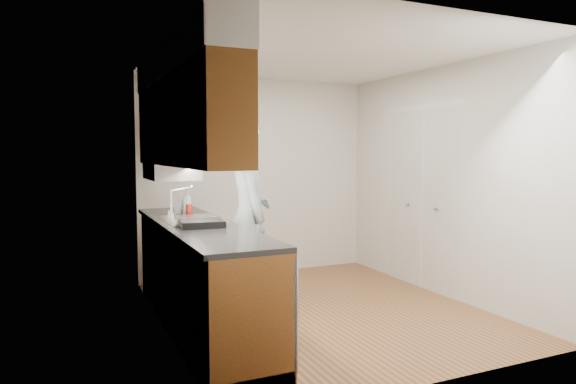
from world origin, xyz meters
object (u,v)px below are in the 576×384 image
object	(u,v)px
person	(249,203)
dish_rack	(202,223)
soap_bottle_c	(184,203)
steel_can	(185,210)
soap_bottle_b	(180,205)
soda_can	(189,210)
soap_bottle_a	(187,201)

from	to	relation	value
person	dish_rack	distance (m)	0.81
soap_bottle_c	steel_can	xyz separation A→B (m)	(-0.07, -0.36, -0.03)
soap_bottle_b	steel_can	world-z (taller)	soap_bottle_b
person	soap_bottle_b	size ratio (longest dim) A/B	11.84
steel_can	dish_rack	bearing A→B (deg)	-93.90
steel_can	person	bearing A→B (deg)	-32.65
soda_can	steel_can	distance (m)	0.06
soap_bottle_a	soda_can	size ratio (longest dim) A/B	2.31
soda_can	steel_can	xyz separation A→B (m)	(-0.03, 0.05, -0.00)
soap_bottle_c	dish_rack	world-z (taller)	soap_bottle_c
soda_can	steel_can	bearing A→B (deg)	120.03
soap_bottle_b	soda_can	size ratio (longest dim) A/B	1.60
person	steel_can	size ratio (longest dim) A/B	19.60
soap_bottle_c	steel_can	bearing A→B (deg)	-101.78
soap_bottle_b	soap_bottle_c	bearing A→B (deg)	65.63
soap_bottle_a	dish_rack	bearing A→B (deg)	-95.98
soap_bottle_b	steel_can	distance (m)	0.14
soap_bottle_c	soap_bottle_b	bearing A→B (deg)	-114.37
soap_bottle_a	soap_bottle_b	distance (m)	0.09
soap_bottle_a	steel_can	world-z (taller)	soap_bottle_a
soda_can	dish_rack	xyz separation A→B (m)	(-0.09, -0.82, -0.03)
soda_can	steel_can	size ratio (longest dim) A/B	1.04
soap_bottle_c	soda_can	world-z (taller)	soap_bottle_c
person	soap_bottle_c	world-z (taller)	person
person	soda_can	distance (m)	0.60
soda_can	steel_can	world-z (taller)	soda_can
person	dish_rack	size ratio (longest dim) A/B	5.85
soap_bottle_b	soap_bottle_c	size ratio (longest dim) A/B	1.12
person	soda_can	world-z (taller)	person
dish_rack	steel_can	bearing A→B (deg)	91.42
steel_can	dish_rack	distance (m)	0.88
soap_bottle_b	steel_can	bearing A→B (deg)	-79.76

